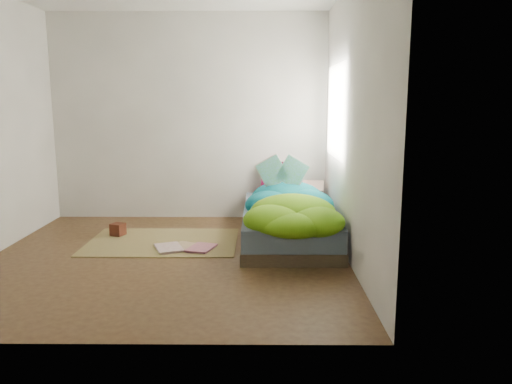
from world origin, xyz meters
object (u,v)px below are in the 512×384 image
(bed, at_px, (288,224))
(open_book, at_px, (282,163))
(pillow_magenta, at_px, (277,178))
(wooden_box, at_px, (118,229))
(floor_book_b, at_px, (191,247))
(floor_book_a, at_px, (157,249))

(bed, height_order, open_book, open_book)
(bed, bearing_deg, pillow_magenta, 95.99)
(open_book, bearing_deg, bed, -62.92)
(wooden_box, bearing_deg, floor_book_b, -30.03)
(open_book, xyz_separation_m, floor_book_b, (-0.97, -0.61, -0.80))
(pillow_magenta, xyz_separation_m, floor_book_a, (-1.27, -1.43, -0.52))
(open_book, xyz_separation_m, wooden_box, (-1.86, -0.09, -0.75))
(bed, height_order, pillow_magenta, pillow_magenta)
(pillow_magenta, bearing_deg, open_book, -83.72)
(bed, bearing_deg, floor_book_a, -159.44)
(pillow_magenta, relative_size, open_book, 0.82)
(bed, xyz_separation_m, pillow_magenta, (-0.10, 0.92, 0.37))
(bed, bearing_deg, wooden_box, 177.74)
(wooden_box, bearing_deg, floor_book_a, -46.48)
(pillow_magenta, distance_m, floor_book_a, 1.98)
(pillow_magenta, distance_m, wooden_box, 2.07)
(wooden_box, relative_size, floor_book_b, 0.42)
(floor_book_a, bearing_deg, open_book, 5.71)
(open_book, distance_m, floor_book_a, 1.67)
(floor_book_a, distance_m, floor_book_b, 0.34)
(bed, relative_size, pillow_magenta, 4.99)
(open_book, bearing_deg, wooden_box, -171.62)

